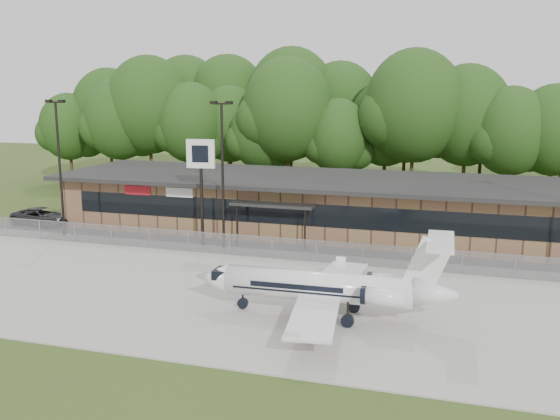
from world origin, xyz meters
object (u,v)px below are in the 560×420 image
(terminal, at_px, (319,203))
(business_jet, at_px, (327,288))
(suv, at_px, (42,217))
(pole_sign, at_px, (201,165))

(terminal, relative_size, business_jet, 3.13)
(suv, relative_size, pole_sign, 0.69)
(business_jet, relative_size, pole_sign, 1.72)
(pole_sign, bearing_deg, terminal, 39.82)
(business_jet, height_order, pole_sign, pole_sign)
(suv, distance_m, pole_sign, 16.27)
(business_jet, distance_m, suv, 30.01)
(terminal, relative_size, suv, 7.83)
(terminal, height_order, business_jet, business_jet)
(terminal, xyz_separation_m, business_jet, (4.79, -18.27, -0.60))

